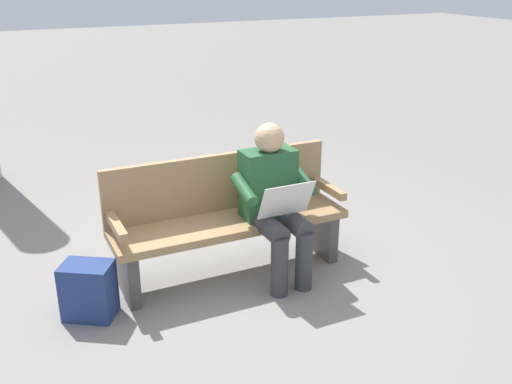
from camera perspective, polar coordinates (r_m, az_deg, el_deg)
The scene contains 4 objects.
ground_plane at distance 4.59m, azimuth -2.46°, elevation -7.84°, with size 40.00×40.00×0.00m, color gray.
bench_near at distance 4.44m, azimuth -2.91°, elevation -2.25°, with size 1.80×0.48×0.90m.
person_seated at distance 4.29m, azimuth 1.82°, elevation -0.65°, with size 0.57×0.57×1.18m.
backpack at distance 4.13m, azimuth -16.03°, elevation -9.25°, with size 0.40×0.38×0.39m.
Camera 1 is at (1.53, 3.70, 2.23)m, focal length 40.85 mm.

